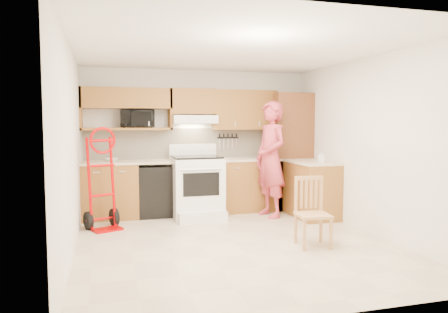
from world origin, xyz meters
name	(u,v)px	position (x,y,z in m)	size (l,w,h in m)	color
floor	(234,243)	(0.00, 0.00, -0.01)	(4.00, 4.50, 0.02)	#C3AE95
ceiling	(235,49)	(0.00, 0.00, 2.51)	(4.00, 4.50, 0.02)	white
wall_back	(198,141)	(0.00, 2.26, 1.25)	(4.00, 0.02, 2.50)	white
wall_front	(318,165)	(0.00, -2.26, 1.25)	(4.00, 0.02, 2.50)	white
wall_left	(70,151)	(-2.01, 0.00, 1.25)	(0.02, 4.50, 2.50)	white
wall_right	(370,146)	(2.01, 0.00, 1.25)	(0.02, 4.50, 2.50)	white
backsplash	(198,143)	(0.00, 2.23, 1.20)	(3.92, 0.03, 0.55)	beige
lower_cab_left	(110,191)	(-1.55, 1.95, 0.45)	(0.90, 0.60, 0.90)	brown
dishwasher	(156,191)	(-0.80, 1.95, 0.42)	(0.60, 0.60, 0.85)	black
lower_cab_right	(247,185)	(0.83, 1.95, 0.45)	(1.14, 0.60, 0.90)	brown
countertop_left	(128,162)	(-1.25, 1.95, 0.92)	(1.50, 0.63, 0.04)	beige
countertop_right	(247,159)	(0.83, 1.95, 0.92)	(1.14, 0.63, 0.04)	beige
cab_return_right	(311,190)	(1.70, 1.15, 0.45)	(0.60, 1.00, 0.90)	brown
countertop_return	(312,162)	(1.70, 1.15, 0.92)	(0.63, 1.00, 0.04)	beige
pantry_tall	(289,151)	(1.65, 1.95, 1.05)	(0.70, 0.60, 2.10)	brown
upper_cab_left	(126,98)	(-1.25, 2.08, 1.98)	(1.50, 0.33, 0.34)	brown
upper_shelf_mw	(127,129)	(-1.25, 2.08, 1.47)	(1.50, 0.33, 0.04)	brown
upper_cab_center	(193,101)	(-0.12, 2.08, 1.94)	(0.76, 0.33, 0.44)	brown
upper_cab_right	(245,110)	(0.83, 2.08, 1.80)	(1.14, 0.33, 0.70)	brown
range_hood	(194,119)	(-0.12, 2.02, 1.63)	(0.76, 0.46, 0.14)	white
knife_strip	(228,141)	(0.55, 2.21, 1.24)	(0.40, 0.05, 0.29)	black
microwave	(137,119)	(-1.08, 2.08, 1.64)	(0.55, 0.37, 0.30)	black
range	(198,181)	(-0.14, 1.62, 0.60)	(0.82, 1.08, 1.20)	white
person	(271,159)	(1.05, 1.35, 0.97)	(0.70, 0.46, 1.93)	#B73946
hand_truck	(104,184)	(-1.64, 1.21, 0.68)	(0.54, 0.49, 1.36)	#B90002
dining_chair	(313,212)	(0.91, -0.43, 0.44)	(0.40, 0.43, 0.88)	tan
soap_bottle	(321,157)	(1.70, 0.84, 1.03)	(0.09, 0.09, 0.19)	white
bowl	(112,160)	(-1.51, 1.95, 0.97)	(0.21, 0.21, 0.05)	white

